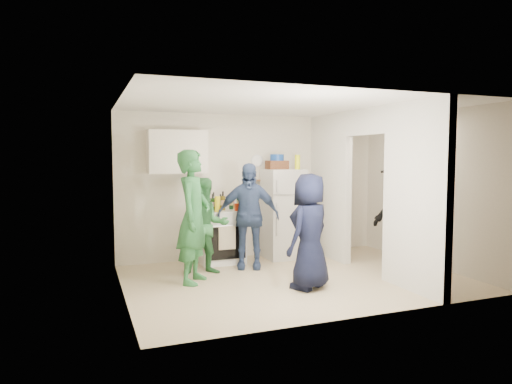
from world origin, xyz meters
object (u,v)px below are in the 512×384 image
at_px(stove, 221,236).
at_px(person_navy, 310,231).
at_px(person_nook, 400,211).
at_px(yellow_cup_stack_top, 297,162).
at_px(person_denim, 248,216).
at_px(blue_bowl, 277,157).
at_px(person_green_left, 194,217).
at_px(wicker_basket, 277,165).
at_px(person_green_center, 206,226).
at_px(fridge, 283,214).

distance_m(stove, person_navy, 2.02).
relative_size(stove, person_nook, 0.51).
xyz_separation_m(yellow_cup_stack_top, person_denim, (-1.05, -0.38, -0.84)).
relative_size(blue_bowl, person_green_left, 0.13).
distance_m(person_green_left, person_denim, 1.13).
bearing_deg(person_nook, yellow_cup_stack_top, -132.44).
height_order(yellow_cup_stack_top, person_green_left, person_green_left).
height_order(person_navy, person_nook, person_nook).
height_order(wicker_basket, yellow_cup_stack_top, yellow_cup_stack_top).
relative_size(yellow_cup_stack_top, person_navy, 0.16).
relative_size(wicker_basket, person_green_left, 0.19).
bearing_deg(person_denim, wicker_basket, 58.02).
height_order(stove, yellow_cup_stack_top, yellow_cup_stack_top).
bearing_deg(person_nook, stove, -119.16).
distance_m(person_green_left, person_nook, 3.45).
distance_m(person_green_left, person_green_center, 0.52).
relative_size(blue_bowl, person_denim, 0.14).
distance_m(person_green_center, person_nook, 3.21).
xyz_separation_m(person_denim, person_navy, (0.38, -1.35, -0.06)).
bearing_deg(fridge, person_nook, -34.40).
relative_size(wicker_basket, person_navy, 0.23).
bearing_deg(yellow_cup_stack_top, person_green_left, -156.30).
height_order(person_green_left, person_green_center, person_green_left).
relative_size(wicker_basket, person_denim, 0.21).
xyz_separation_m(fridge, person_green_center, (-1.55, -0.61, -0.05)).
xyz_separation_m(stove, person_nook, (2.74, -1.14, 0.43)).
distance_m(blue_bowl, person_green_center, 1.90).
xyz_separation_m(blue_bowl, yellow_cup_stack_top, (0.32, -0.15, -0.08)).
height_order(blue_bowl, person_nook, blue_bowl).
bearing_deg(yellow_cup_stack_top, wicker_basket, 154.89).
height_order(stove, person_nook, person_nook).
height_order(person_green_left, person_nook, person_green_left).
bearing_deg(wicker_basket, stove, -178.88).
bearing_deg(fridge, person_denim, -149.82).
distance_m(wicker_basket, person_nook, 2.20).
height_order(yellow_cup_stack_top, person_navy, yellow_cup_stack_top).
height_order(wicker_basket, person_green_center, wicker_basket).
distance_m(stove, fridge, 1.18).
bearing_deg(stove, person_navy, -69.90).
relative_size(yellow_cup_stack_top, person_green_left, 0.13).
xyz_separation_m(fridge, person_navy, (-0.44, -1.84, -0.00)).
bearing_deg(person_green_center, wicker_basket, 27.77).
bearing_deg(person_denim, person_green_left, -130.75).
relative_size(wicker_basket, person_nook, 0.20).
relative_size(person_green_left, person_green_center, 1.28).
xyz_separation_m(stove, person_green_center, (-0.42, -0.64, 0.29)).
bearing_deg(person_nook, person_denim, -110.99).
bearing_deg(person_denim, fridge, 52.07).
xyz_separation_m(person_green_left, person_green_center, (0.28, 0.39, -0.21)).
relative_size(yellow_cup_stack_top, person_nook, 0.14).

